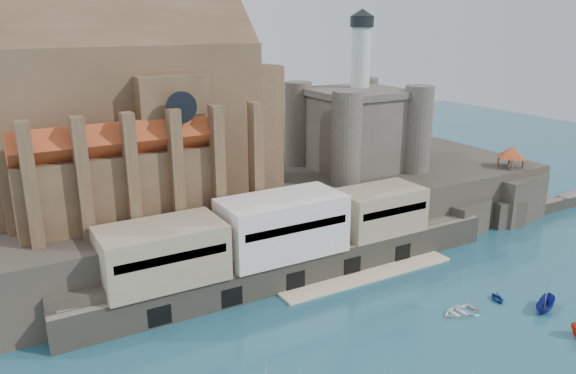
% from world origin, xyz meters
% --- Properties ---
extents(ground, '(300.00, 300.00, 0.00)m').
position_xyz_m(ground, '(0.00, 0.00, 0.00)').
color(ground, '#1B4959').
rests_on(ground, ground).
extents(promontory, '(100.00, 36.00, 10.00)m').
position_xyz_m(promontory, '(-0.19, 39.37, 4.92)').
color(promontory, '#2A251F').
rests_on(promontory, ground).
extents(quay, '(70.00, 12.00, 13.05)m').
position_xyz_m(quay, '(-10.19, 23.07, 6.07)').
color(quay, '#666051').
rests_on(quay, ground).
extents(church, '(47.00, 25.93, 30.51)m').
position_xyz_m(church, '(-24.13, 41.85, 22.13)').
color(church, '#503A25').
rests_on(church, promontory).
extents(castle_keep, '(21.20, 21.20, 29.30)m').
position_xyz_m(castle_keep, '(16.08, 41.08, 18.31)').
color(castle_keep, '#484138').
rests_on(castle_keep, promontory).
extents(rock_outcrop, '(14.50, 10.50, 8.70)m').
position_xyz_m(rock_outcrop, '(42.00, 25.84, 4.02)').
color(rock_outcrop, '#2A251F').
rests_on(rock_outcrop, ground).
extents(pavilion, '(6.40, 6.40, 5.40)m').
position_xyz_m(pavilion, '(42.00, 26.00, 12.73)').
color(pavilion, '#503A25').
rests_on(pavilion, rock_outcrop).
extents(boat_2, '(2.48, 2.45, 4.99)m').
position_xyz_m(boat_2, '(16.16, -2.03, 0.00)').
color(boat_2, navy).
rests_on(boat_2, ground).
extents(boat_6, '(1.15, 3.89, 5.43)m').
position_xyz_m(boat_6, '(5.62, 3.03, 0.00)').
color(boat_6, white).
rests_on(boat_6, ground).
extents(boat_7, '(2.85, 2.27, 2.88)m').
position_xyz_m(boat_7, '(12.81, 3.00, 0.00)').
color(boat_7, navy).
rests_on(boat_7, ground).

